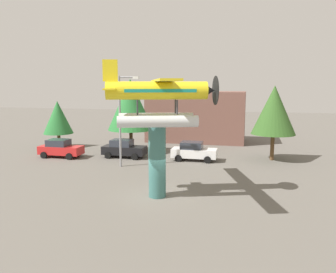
{
  "coord_description": "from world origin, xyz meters",
  "views": [
    {
      "loc": [
        5.52,
        -20.56,
        7.17
      ],
      "look_at": [
        0.0,
        3.0,
        3.45
      ],
      "focal_mm": 36.87,
      "sensor_mm": 36.0,
      "label": 1
    }
  ],
  "objects_px": {
    "car_near_red": "(60,148)",
    "car_far_white": "(194,151)",
    "floatplane_monument": "(159,98)",
    "car_mid_black": "(124,148)",
    "tree_center_back": "(274,110)",
    "tree_west": "(58,117)",
    "streetlight_primary": "(122,115)",
    "storefront_building": "(196,116)",
    "display_pedestal": "(157,161)",
    "tree_east": "(130,105)"
  },
  "relations": [
    {
      "from": "car_near_red",
      "to": "car_far_white",
      "type": "height_order",
      "value": "same"
    },
    {
      "from": "floatplane_monument",
      "to": "car_mid_black",
      "type": "relative_size",
      "value": 2.43
    },
    {
      "from": "tree_center_back",
      "to": "car_far_white",
      "type": "bearing_deg",
      "value": -165.53
    },
    {
      "from": "car_near_red",
      "to": "tree_west",
      "type": "relative_size",
      "value": 0.8
    },
    {
      "from": "floatplane_monument",
      "to": "streetlight_primary",
      "type": "height_order",
      "value": "floatplane_monument"
    },
    {
      "from": "storefront_building",
      "to": "display_pedestal",
      "type": "bearing_deg",
      "value": -87.78
    },
    {
      "from": "tree_east",
      "to": "tree_west",
      "type": "bearing_deg",
      "value": 174.1
    },
    {
      "from": "car_mid_black",
      "to": "car_far_white",
      "type": "height_order",
      "value": "same"
    },
    {
      "from": "floatplane_monument",
      "to": "storefront_building",
      "type": "distance_m",
      "value": 22.21
    },
    {
      "from": "floatplane_monument",
      "to": "car_mid_black",
      "type": "height_order",
      "value": "floatplane_monument"
    },
    {
      "from": "storefront_building",
      "to": "tree_west",
      "type": "height_order",
      "value": "storefront_building"
    },
    {
      "from": "car_near_red",
      "to": "streetlight_primary",
      "type": "distance_m",
      "value": 8.51
    },
    {
      "from": "car_mid_black",
      "to": "tree_west",
      "type": "xyz_separation_m",
      "value": [
        -9.01,
        3.34,
        2.54
      ]
    },
    {
      "from": "tree_west",
      "to": "tree_east",
      "type": "height_order",
      "value": "tree_east"
    },
    {
      "from": "floatplane_monument",
      "to": "streetlight_primary",
      "type": "relative_size",
      "value": 1.31
    },
    {
      "from": "tree_east",
      "to": "car_mid_black",
      "type": "bearing_deg",
      "value": -88.16
    },
    {
      "from": "car_far_white",
      "to": "storefront_building",
      "type": "relative_size",
      "value": 0.35
    },
    {
      "from": "floatplane_monument",
      "to": "storefront_building",
      "type": "bearing_deg",
      "value": 74.32
    },
    {
      "from": "tree_east",
      "to": "tree_center_back",
      "type": "bearing_deg",
      "value": -1.4
    },
    {
      "from": "display_pedestal",
      "to": "tree_center_back",
      "type": "relative_size",
      "value": 0.66
    },
    {
      "from": "storefront_building",
      "to": "tree_west",
      "type": "relative_size",
      "value": 2.27
    },
    {
      "from": "storefront_building",
      "to": "tree_east",
      "type": "xyz_separation_m",
      "value": [
        -5.49,
        -8.86,
        1.93
      ]
    },
    {
      "from": "display_pedestal",
      "to": "tree_east",
      "type": "distance_m",
      "value": 14.85
    },
    {
      "from": "car_near_red",
      "to": "display_pedestal",
      "type": "bearing_deg",
      "value": -37.25
    },
    {
      "from": "storefront_building",
      "to": "tree_east",
      "type": "relative_size",
      "value": 1.56
    },
    {
      "from": "streetlight_primary",
      "to": "tree_east",
      "type": "distance_m",
      "value": 6.18
    },
    {
      "from": "car_far_white",
      "to": "tree_east",
      "type": "xyz_separation_m",
      "value": [
        -6.96,
        2.2,
        4.15
      ]
    },
    {
      "from": "car_far_white",
      "to": "tree_east",
      "type": "bearing_deg",
      "value": 162.44
    },
    {
      "from": "streetlight_primary",
      "to": "car_far_white",
      "type": "bearing_deg",
      "value": 34.14
    },
    {
      "from": "car_far_white",
      "to": "streetlight_primary",
      "type": "height_order",
      "value": "streetlight_primary"
    },
    {
      "from": "streetlight_primary",
      "to": "tree_east",
      "type": "xyz_separation_m",
      "value": [
        -1.34,
        6.01,
        0.5
      ]
    },
    {
      "from": "floatplane_monument",
      "to": "car_near_red",
      "type": "bearing_deg",
      "value": 124.92
    },
    {
      "from": "floatplane_monument",
      "to": "car_near_red",
      "type": "xyz_separation_m",
      "value": [
        -12.48,
        9.35,
        -5.39
      ]
    },
    {
      "from": "display_pedestal",
      "to": "car_mid_black",
      "type": "height_order",
      "value": "display_pedestal"
    },
    {
      "from": "tree_center_back",
      "to": "storefront_building",
      "type": "bearing_deg",
      "value": 133.27
    },
    {
      "from": "display_pedestal",
      "to": "car_near_red",
      "type": "bearing_deg",
      "value": 142.75
    },
    {
      "from": "car_far_white",
      "to": "tree_east",
      "type": "relative_size",
      "value": 0.55
    },
    {
      "from": "car_mid_black",
      "to": "streetlight_primary",
      "type": "relative_size",
      "value": 0.54
    },
    {
      "from": "floatplane_monument",
      "to": "display_pedestal",
      "type": "bearing_deg",
      "value": -180.0
    },
    {
      "from": "car_near_red",
      "to": "tree_east",
      "type": "distance_m",
      "value": 8.21
    },
    {
      "from": "car_far_white",
      "to": "tree_center_back",
      "type": "distance_m",
      "value": 8.37
    },
    {
      "from": "car_far_white",
      "to": "car_mid_black",
      "type": "bearing_deg",
      "value": -178.17
    },
    {
      "from": "display_pedestal",
      "to": "car_mid_black",
      "type": "distance_m",
      "value": 12.5
    },
    {
      "from": "car_mid_black",
      "to": "streetlight_primary",
      "type": "xyz_separation_m",
      "value": [
        1.26,
        -3.59,
        3.66
      ]
    },
    {
      "from": "car_mid_black",
      "to": "tree_center_back",
      "type": "bearing_deg",
      "value": 8.39
    },
    {
      "from": "display_pedestal",
      "to": "car_far_white",
      "type": "xyz_separation_m",
      "value": [
        0.61,
        10.94,
        -1.42
      ]
    },
    {
      "from": "display_pedestal",
      "to": "car_mid_black",
      "type": "relative_size",
      "value": 1.09
    },
    {
      "from": "car_near_red",
      "to": "tree_center_back",
      "type": "height_order",
      "value": "tree_center_back"
    },
    {
      "from": "car_near_red",
      "to": "car_mid_black",
      "type": "relative_size",
      "value": 1.0
    },
    {
      "from": "car_mid_black",
      "to": "tree_west",
      "type": "bearing_deg",
      "value": 159.63
    }
  ]
}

